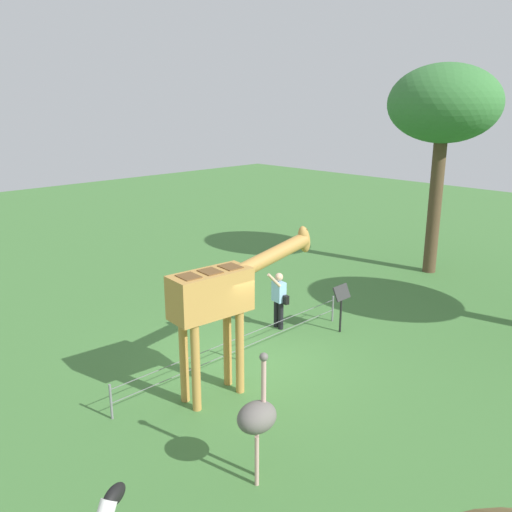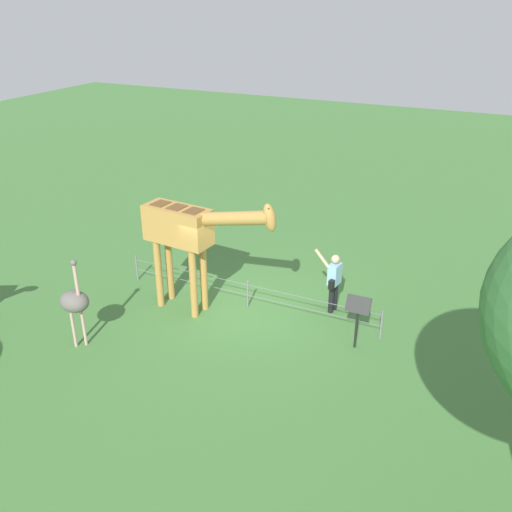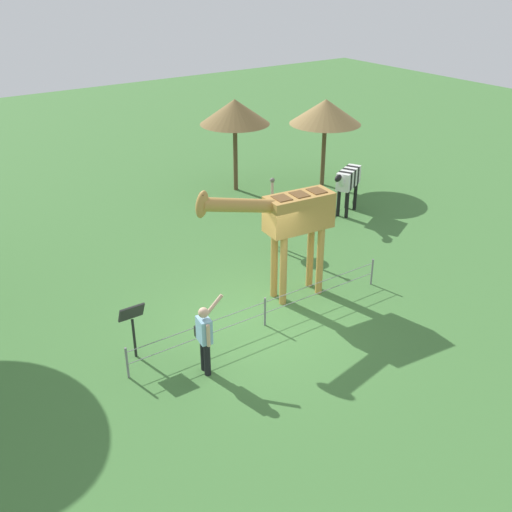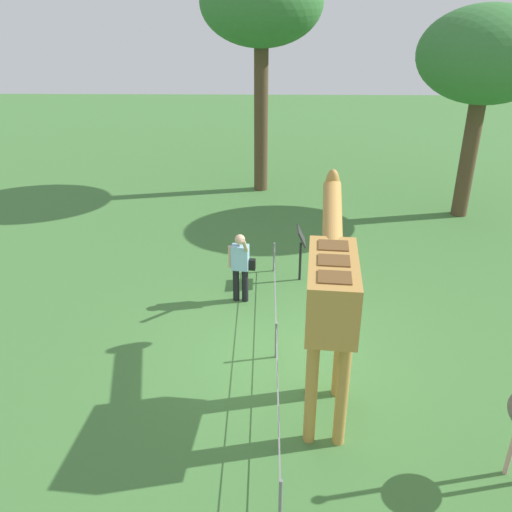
% 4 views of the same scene
% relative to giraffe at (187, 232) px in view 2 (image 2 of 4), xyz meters
% --- Properties ---
extents(ground_plane, '(60.00, 60.00, 0.00)m').
position_rel_giraffe_xyz_m(ground_plane, '(1.24, 0.57, -2.19)').
color(ground_plane, '#427538').
extents(giraffe, '(3.65, 0.86, 3.35)m').
position_rel_giraffe_xyz_m(giraffe, '(0.00, 0.00, 0.00)').
color(giraffe, '#BC8942').
rests_on(giraffe, ground_plane).
extents(visitor, '(0.68, 0.59, 1.70)m').
position_rel_giraffe_xyz_m(visitor, '(3.30, 1.50, -1.28)').
color(visitor, black).
rests_on(visitor, ground_plane).
extents(ostrich, '(0.70, 0.56, 2.25)m').
position_rel_giraffe_xyz_m(ostrich, '(-1.47, -2.50, -1.01)').
color(ostrich, '#CC9E93').
rests_on(ostrich, ground_plane).
extents(info_sign, '(0.56, 0.21, 1.32)m').
position_rel_giraffe_xyz_m(info_sign, '(4.30, 0.16, -1.24)').
color(info_sign, black).
rests_on(info_sign, ground_plane).
extents(wire_fence, '(7.05, 0.05, 0.75)m').
position_rel_giraffe_xyz_m(wire_fence, '(1.24, 0.76, -1.78)').
color(wire_fence, slate).
rests_on(wire_fence, ground_plane).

